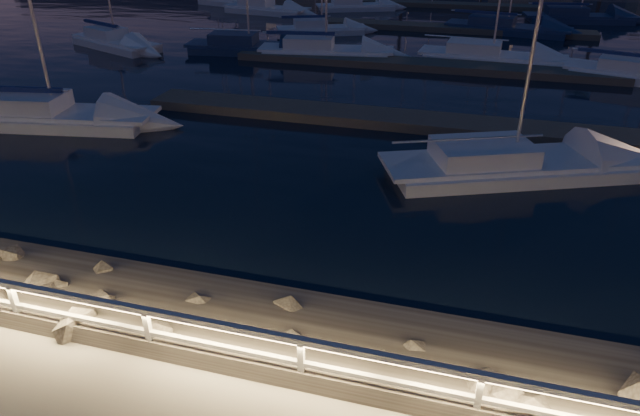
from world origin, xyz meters
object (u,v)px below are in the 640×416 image
(sailboat_f, at_px, (322,50))
(sailboat_i, at_px, (264,8))
(guard_rail, at_px, (243,340))
(sailboat_l, at_px, (504,27))
(sailboat_a, at_px, (114,41))
(sailboat_n, at_px, (354,5))
(sailboat_b, at_px, (50,114))
(sailboat_d, at_px, (507,162))
(sailboat_e, at_px, (319,28))
(sailboat_j, at_px, (246,46))
(sailboat_m, at_px, (233,0))
(sailboat_g, at_px, (488,55))
(sailboat_k, at_px, (576,16))

(sailboat_f, bearing_deg, sailboat_i, 113.94)
(guard_rail, bearing_deg, sailboat_l, 83.15)
(sailboat_a, xyz_separation_m, sailboat_n, (11.72, 19.78, -0.03))
(guard_rail, distance_m, sailboat_l, 38.67)
(sailboat_a, height_order, sailboat_b, sailboat_b)
(sailboat_d, relative_size, sailboat_l, 1.01)
(sailboat_b, height_order, sailboat_e, sailboat_b)
(sailboat_e, xyz_separation_m, sailboat_n, (-0.02, 11.62, 0.00))
(sailboat_e, height_order, sailboat_j, sailboat_j)
(sailboat_a, relative_size, sailboat_m, 0.95)
(sailboat_g, distance_m, sailboat_n, 21.15)
(sailboat_f, height_order, sailboat_n, sailboat_f)
(sailboat_a, bearing_deg, sailboat_l, 49.99)
(guard_rail, height_order, sailboat_j, sailboat_j)
(sailboat_d, relative_size, sailboat_k, 1.05)
(sailboat_g, height_order, sailboat_n, sailboat_g)
(sailboat_d, bearing_deg, sailboat_i, 100.49)
(sailboat_e, distance_m, sailboat_f, 7.42)
(sailboat_l, relative_size, sailboat_n, 1.22)
(sailboat_l, bearing_deg, sailboat_n, 160.07)
(sailboat_b, xyz_separation_m, sailboat_e, (5.51, 22.15, -0.05))
(sailboat_g, height_order, sailboat_m, sailboat_g)
(sailboat_b, relative_size, sailboat_l, 0.96)
(sailboat_b, distance_m, sailboat_j, 15.22)
(sailboat_f, bearing_deg, sailboat_a, 175.81)
(sailboat_d, bearing_deg, sailboat_a, 126.84)
(sailboat_e, xyz_separation_m, sailboat_k, (18.62, 10.61, 0.03))
(sailboat_f, bearing_deg, sailboat_g, -0.91)
(guard_rail, distance_m, sailboat_k, 45.89)
(sailboat_f, relative_size, sailboat_k, 0.96)
(sailboat_d, xyz_separation_m, sailboat_n, (-13.07, 33.83, -0.02))
(guard_rail, xyz_separation_m, sailboat_f, (-6.15, 27.03, -0.92))
(sailboat_b, xyz_separation_m, sailboat_j, (2.73, 14.98, -0.02))
(sailboat_b, relative_size, sailboat_k, 0.99)
(sailboat_a, relative_size, sailboat_i, 0.95)
(sailboat_k, bearing_deg, sailboat_g, -120.82)
(sailboat_f, bearing_deg, sailboat_l, 37.87)
(sailboat_e, relative_size, sailboat_n, 0.91)
(sailboat_d, xyz_separation_m, sailboat_g, (-0.99, 16.47, 0.00))
(sailboat_i, bearing_deg, sailboat_l, -0.73)
(sailboat_e, bearing_deg, sailboat_a, -169.84)
(sailboat_n, bearing_deg, sailboat_e, -113.49)
(sailboat_i, bearing_deg, sailboat_a, -96.88)
(sailboat_l, bearing_deg, sailboat_j, -134.50)
(sailboat_j, relative_size, sailboat_m, 1.02)
(sailboat_l, distance_m, sailboat_n, 14.94)
(guard_rail, bearing_deg, sailboat_g, 82.61)
(sailboat_a, xyz_separation_m, sailboat_m, (-0.02, 19.40, 0.02))
(sailboat_b, bearing_deg, sailboat_n, 70.82)
(sailboat_f, distance_m, sailboat_k, 24.12)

